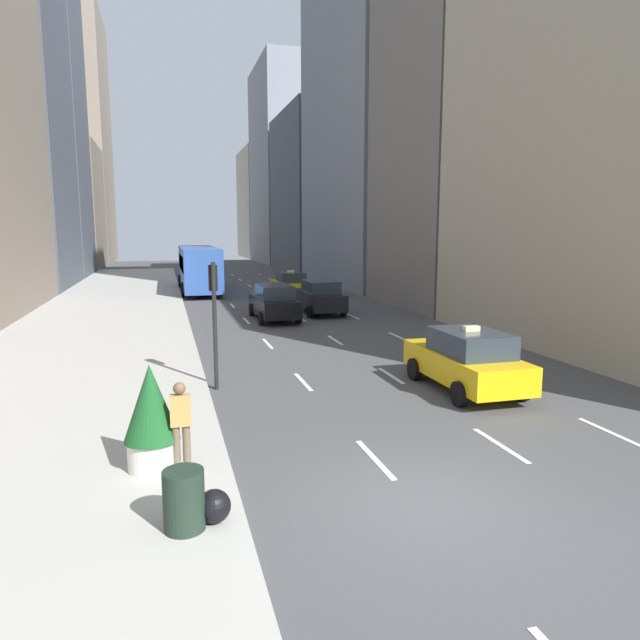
{
  "coord_description": "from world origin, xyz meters",
  "views": [
    {
      "loc": [
        -4.05,
        -7.99,
        4.45
      ],
      "look_at": [
        0.9,
        10.1,
        1.5
      ],
      "focal_mm": 32.0,
      "sensor_mm": 36.0,
      "label": 1
    }
  ],
  "objects_px": {
    "taxi_second": "(290,285)",
    "taxi_lead": "(466,360)",
    "planter_with_shrub": "(151,416)",
    "pedestrian_near_curb": "(181,422)",
    "sedan_black_near": "(320,297)",
    "sedan_silver_behind": "(274,302)",
    "traffic_light_pole": "(214,305)",
    "city_bus": "(199,267)",
    "trash_can": "(184,500)"
  },
  "relations": [
    {
      "from": "taxi_second",
      "to": "taxi_lead",
      "type": "bearing_deg",
      "value": -90.0
    },
    {
      "from": "planter_with_shrub",
      "to": "pedestrian_near_curb",
      "type": "bearing_deg",
      "value": -25.7
    },
    {
      "from": "pedestrian_near_curb",
      "to": "planter_with_shrub",
      "type": "bearing_deg",
      "value": 154.3
    },
    {
      "from": "sedan_black_near",
      "to": "taxi_lead",
      "type": "bearing_deg",
      "value": -90.0
    },
    {
      "from": "sedan_silver_behind",
      "to": "planter_with_shrub",
      "type": "relative_size",
      "value": 2.55
    },
    {
      "from": "sedan_black_near",
      "to": "planter_with_shrub",
      "type": "xyz_separation_m",
      "value": [
        -8.38,
        -19.18,
        0.24
      ]
    },
    {
      "from": "traffic_light_pole",
      "to": "sedan_black_near",
      "type": "bearing_deg",
      "value": 63.49
    },
    {
      "from": "taxi_second",
      "to": "sedan_silver_behind",
      "type": "height_order",
      "value": "taxi_second"
    },
    {
      "from": "pedestrian_near_curb",
      "to": "sedan_silver_behind",
      "type": "bearing_deg",
      "value": 74.14
    },
    {
      "from": "planter_with_shrub",
      "to": "city_bus",
      "type": "bearing_deg",
      "value": 85.11
    },
    {
      "from": "sedan_silver_behind",
      "to": "traffic_light_pole",
      "type": "height_order",
      "value": "traffic_light_pole"
    },
    {
      "from": "city_bus",
      "to": "planter_with_shrub",
      "type": "relative_size",
      "value": 5.95
    },
    {
      "from": "pedestrian_near_curb",
      "to": "taxi_second",
      "type": "bearing_deg",
      "value": 73.67
    },
    {
      "from": "taxi_second",
      "to": "pedestrian_near_curb",
      "type": "distance_m",
      "value": 28.01
    },
    {
      "from": "taxi_lead",
      "to": "sedan_black_near",
      "type": "distance_m",
      "value": 15.59
    },
    {
      "from": "city_bus",
      "to": "pedestrian_near_curb",
      "type": "xyz_separation_m",
      "value": [
        -2.27,
        -32.61,
        -0.72
      ]
    },
    {
      "from": "planter_with_shrub",
      "to": "taxi_second",
      "type": "bearing_deg",
      "value": 72.53
    },
    {
      "from": "taxi_second",
      "to": "planter_with_shrub",
      "type": "relative_size",
      "value": 2.26
    },
    {
      "from": "sedan_black_near",
      "to": "taxi_second",
      "type": "bearing_deg",
      "value": 90.0
    },
    {
      "from": "sedan_black_near",
      "to": "sedan_silver_behind",
      "type": "distance_m",
      "value": 3.2
    },
    {
      "from": "taxi_second",
      "to": "traffic_light_pole",
      "type": "xyz_separation_m",
      "value": [
        -6.75,
        -20.99,
        1.53
      ]
    },
    {
      "from": "taxi_lead",
      "to": "pedestrian_near_curb",
      "type": "height_order",
      "value": "taxi_lead"
    },
    {
      "from": "trash_can",
      "to": "pedestrian_near_curb",
      "type": "height_order",
      "value": "pedestrian_near_curb"
    },
    {
      "from": "taxi_second",
      "to": "traffic_light_pole",
      "type": "relative_size",
      "value": 1.22
    },
    {
      "from": "pedestrian_near_curb",
      "to": "city_bus",
      "type": "bearing_deg",
      "value": 86.03
    },
    {
      "from": "traffic_light_pole",
      "to": "pedestrian_near_curb",
      "type": "bearing_deg",
      "value": -100.83
    },
    {
      "from": "sedan_silver_behind",
      "to": "city_bus",
      "type": "xyz_separation_m",
      "value": [
        -2.81,
        14.73,
        0.88
      ]
    },
    {
      "from": "planter_with_shrub",
      "to": "traffic_light_pole",
      "type": "distance_m",
      "value": 6.02
    },
    {
      "from": "city_bus",
      "to": "pedestrian_near_curb",
      "type": "height_order",
      "value": "city_bus"
    },
    {
      "from": "taxi_lead",
      "to": "city_bus",
      "type": "relative_size",
      "value": 0.38
    },
    {
      "from": "planter_with_shrub",
      "to": "traffic_light_pole",
      "type": "height_order",
      "value": "traffic_light_pole"
    },
    {
      "from": "planter_with_shrub",
      "to": "sedan_silver_behind",
      "type": "bearing_deg",
      "value": 72.43
    },
    {
      "from": "planter_with_shrub",
      "to": "traffic_light_pole",
      "type": "xyz_separation_m",
      "value": [
        1.63,
        5.65,
        1.26
      ]
    },
    {
      "from": "sedan_silver_behind",
      "to": "pedestrian_near_curb",
      "type": "xyz_separation_m",
      "value": [
        -5.08,
        -17.88,
        0.16
      ]
    },
    {
      "from": "sedan_black_near",
      "to": "traffic_light_pole",
      "type": "distance_m",
      "value": 15.19
    },
    {
      "from": "taxi_second",
      "to": "sedan_silver_behind",
      "type": "bearing_deg",
      "value": -107.27
    },
    {
      "from": "taxi_lead",
      "to": "taxi_second",
      "type": "relative_size",
      "value": 1.0
    },
    {
      "from": "taxi_second",
      "to": "city_bus",
      "type": "relative_size",
      "value": 0.38
    },
    {
      "from": "sedan_black_near",
      "to": "city_bus",
      "type": "xyz_separation_m",
      "value": [
        -5.61,
        13.19,
        0.87
      ]
    },
    {
      "from": "planter_with_shrub",
      "to": "taxi_lead",
      "type": "bearing_deg",
      "value": 23.22
    },
    {
      "from": "sedan_silver_behind",
      "to": "trash_can",
      "type": "relative_size",
      "value": 5.53
    },
    {
      "from": "sedan_silver_behind",
      "to": "pedestrian_near_curb",
      "type": "relative_size",
      "value": 3.02
    },
    {
      "from": "taxi_lead",
      "to": "sedan_silver_behind",
      "type": "distance_m",
      "value": 14.32
    },
    {
      "from": "planter_with_shrub",
      "to": "sedan_black_near",
      "type": "bearing_deg",
      "value": 66.4
    },
    {
      "from": "taxi_lead",
      "to": "taxi_second",
      "type": "bearing_deg",
      "value": 90.0
    },
    {
      "from": "trash_can",
      "to": "traffic_light_pole",
      "type": "distance_m",
      "value": 8.28
    },
    {
      "from": "traffic_light_pole",
      "to": "planter_with_shrub",
      "type": "bearing_deg",
      "value": -106.11
    },
    {
      "from": "taxi_lead",
      "to": "sedan_black_near",
      "type": "xyz_separation_m",
      "value": [
        0.0,
        15.59,
        0.04
      ]
    },
    {
      "from": "sedan_black_near",
      "to": "traffic_light_pole",
      "type": "height_order",
      "value": "traffic_light_pole"
    },
    {
      "from": "taxi_second",
      "to": "pedestrian_near_curb",
      "type": "bearing_deg",
      "value": -106.33
    }
  ]
}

